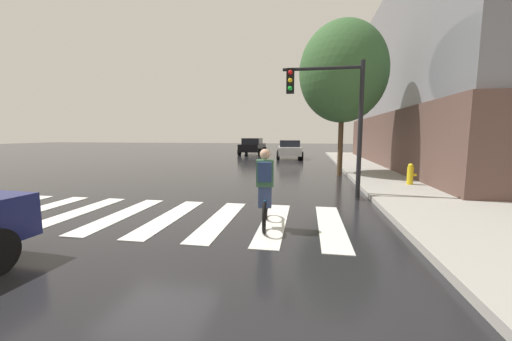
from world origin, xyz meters
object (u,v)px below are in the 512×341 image
sedan_far (253,146)px  sedan_mid (289,149)px  traffic_light_near (333,106)px  cyclist (265,189)px  fire_hydrant (410,174)px  street_tree_near (343,72)px

sedan_far → sedan_mid: bearing=-47.3°
traffic_light_near → sedan_mid: bearing=98.2°
cyclist → fire_hydrant: 7.21m
fire_hydrant → street_tree_near: size_ratio=0.11×
fire_hydrant → traffic_light_near: bearing=-145.8°
sedan_mid → traffic_light_near: size_ratio=1.08×
street_tree_near → cyclist: bearing=-106.0°
fire_hydrant → street_tree_near: (-2.20, 3.12, 4.34)m
sedan_far → fire_hydrant: sedan_far is taller
traffic_light_near → fire_hydrant: 4.33m
traffic_light_near → street_tree_near: (0.82, 5.17, 2.01)m
sedan_far → traffic_light_near: (6.03, -19.22, 2.02)m
sedan_mid → fire_hydrant: sedan_mid is taller
sedan_mid → sedan_far: size_ratio=0.96×
traffic_light_near → fire_hydrant: (3.02, 2.05, -2.33)m
sedan_mid → sedan_far: 5.69m
sedan_far → fire_hydrant: (9.05, -17.17, -0.31)m
traffic_light_near → street_tree_near: bearing=81.0°
sedan_mid → street_tree_near: 11.09m
sedan_mid → traffic_light_near: bearing=-81.8°
cyclist → street_tree_near: bearing=74.0°
traffic_light_near → fire_hydrant: traffic_light_near is taller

